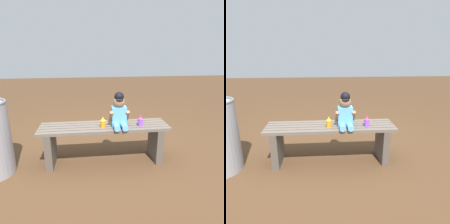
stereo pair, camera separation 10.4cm
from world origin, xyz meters
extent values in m
plane|color=#4C331E|center=(0.00, 0.00, 0.00)|extent=(16.00, 16.00, 0.00)
cube|color=#60564C|center=(0.00, -0.15, 0.45)|extent=(1.53, 0.06, 0.04)
cube|color=#60564C|center=(0.00, -0.08, 0.45)|extent=(1.53, 0.06, 0.04)
cube|color=#60564C|center=(0.00, 0.00, 0.45)|extent=(1.53, 0.06, 0.04)
cube|color=#60564C|center=(0.00, 0.08, 0.45)|extent=(1.53, 0.06, 0.04)
cube|color=#60564C|center=(0.00, 0.15, 0.45)|extent=(1.53, 0.06, 0.04)
cube|color=#524941|center=(-0.64, 0.00, 0.22)|extent=(0.08, 0.37, 0.43)
cube|color=#524941|center=(0.64, 0.00, 0.22)|extent=(0.08, 0.37, 0.43)
cube|color=#59A5E5|center=(0.17, -0.02, 0.58)|extent=(0.17, 0.12, 0.23)
sphere|color=#8C664C|center=(0.17, -0.02, 0.76)|extent=(0.14, 0.14, 0.14)
cylinder|color=black|center=(0.17, -0.05, 0.79)|extent=(0.09, 0.09, 0.01)
sphere|color=black|center=(0.17, -0.02, 0.82)|extent=(0.11, 0.11, 0.11)
cylinder|color=#5DAEF0|center=(0.13, -0.14, 0.50)|extent=(0.07, 0.16, 0.07)
cylinder|color=#5DAEF0|center=(0.22, -0.14, 0.50)|extent=(0.07, 0.16, 0.07)
cylinder|color=#8C664C|center=(0.08, -0.05, 0.60)|extent=(0.04, 0.12, 0.14)
cylinder|color=#8C664C|center=(0.27, -0.05, 0.60)|extent=(0.04, 0.12, 0.14)
cylinder|color=orange|center=(-0.02, -0.06, 0.51)|extent=(0.06, 0.06, 0.08)
cone|color=yellow|center=(-0.02, -0.06, 0.57)|extent=(0.06, 0.06, 0.03)
cylinder|color=yellow|center=(-0.02, -0.06, 0.58)|extent=(0.01, 0.01, 0.02)
cylinder|color=#8C4CCC|center=(0.42, -0.06, 0.51)|extent=(0.06, 0.06, 0.08)
cone|color=#E5337F|center=(0.42, -0.06, 0.57)|extent=(0.06, 0.06, 0.03)
cylinder|color=#E5337F|center=(0.42, -0.06, 0.58)|extent=(0.01, 0.01, 0.02)
camera|label=1|loc=(-0.18, -2.22, 1.33)|focal=32.10mm
camera|label=2|loc=(-0.08, -2.23, 1.33)|focal=32.10mm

